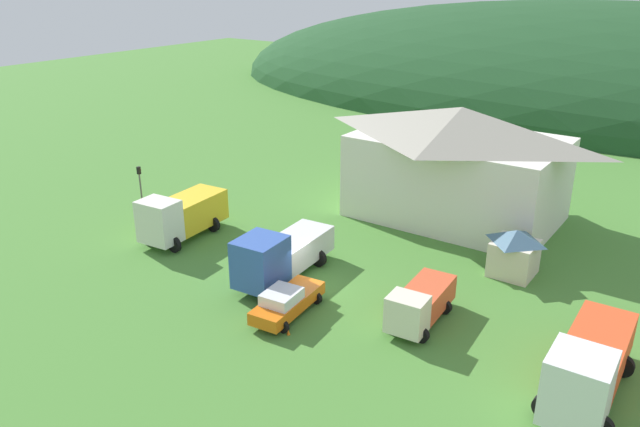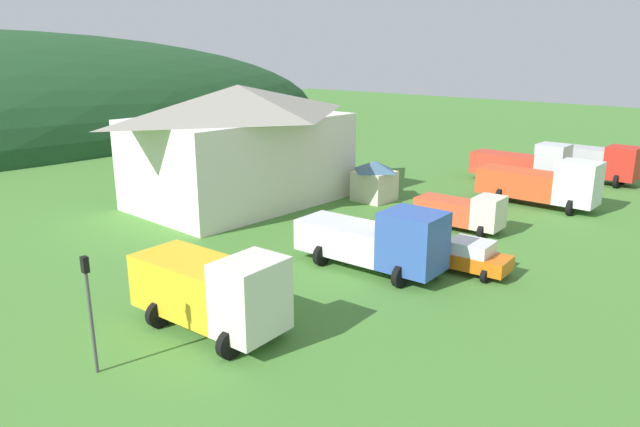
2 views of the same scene
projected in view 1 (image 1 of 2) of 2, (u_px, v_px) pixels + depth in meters
The scene contains 12 objects.
ground_plane at pixel (312, 286), 36.99m from camera, with size 200.00×200.00×0.00m, color #477F33.
forested_hill_backdrop at pixel (594, 98), 89.98m from camera, with size 120.62×60.00×26.89m, color #1E4723.
depot_building at pixel (458, 162), 45.76m from camera, with size 15.64×10.25×8.41m.
play_shed_cream at pixel (514, 252), 37.92m from camera, with size 2.74×2.78×2.96m.
heavy_rig_striped at pixel (181, 214), 42.99m from camera, with size 3.70×6.86×3.41m.
box_truck_blue at pixel (279, 255), 37.18m from camera, with size 3.58×7.95×3.39m.
light_truck_cream at pixel (419, 303), 32.77m from camera, with size 2.69×5.48×2.34m.
heavy_rig_white at pixel (588, 366), 26.73m from camera, with size 3.37×8.28×3.49m.
service_pickup_orange at pixel (287, 301), 33.67m from camera, with size 2.57×5.20×1.66m.
traffic_light_west at pixel (141, 188), 45.58m from camera, with size 0.20×0.32×4.24m.
traffic_cone_near_pickup at pixel (289, 335), 32.13m from camera, with size 0.36×0.36×0.57m, color orange.
traffic_cone_mid_row at pixel (292, 238), 43.60m from camera, with size 0.36×0.36×0.59m, color orange.
Camera 1 is at (19.25, -26.53, 17.69)m, focal length 34.91 mm.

